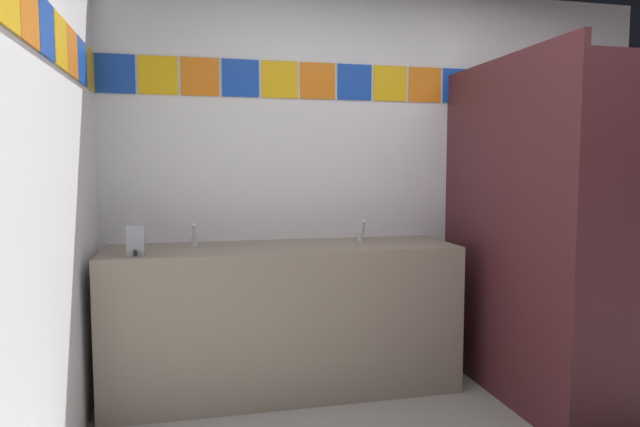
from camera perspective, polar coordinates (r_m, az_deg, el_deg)
wall_back at (r=3.76m, az=6.98°, el=3.58°), size 3.70×0.09×2.52m
vanity_counter at (r=3.36m, az=-3.82°, el=-10.65°), size 2.06×0.60×0.88m
faucet_left at (r=3.32m, az=-12.94°, el=-2.47°), size 0.04×0.10×0.14m
faucet_right at (r=3.47m, az=4.34°, el=-2.04°), size 0.04×0.10×0.14m
soap_dispenser at (r=3.06m, az=-18.62°, el=-2.70°), size 0.09×0.09×0.16m
stall_divider at (r=3.21m, az=23.13°, el=-2.03°), size 0.92×1.34×1.97m
toilet at (r=3.94m, az=24.05°, el=-10.94°), size 0.39×0.49×0.74m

